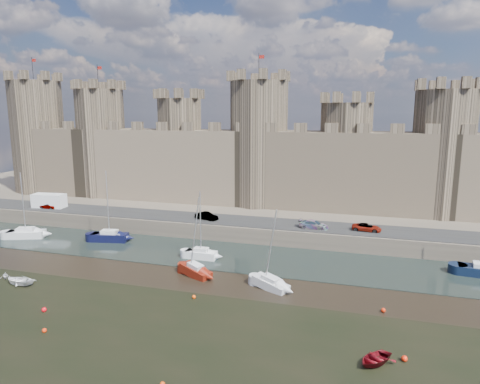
{
  "coord_description": "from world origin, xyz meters",
  "views": [
    {
      "loc": [
        21.35,
        -30.68,
        19.94
      ],
      "look_at": [
        5.99,
        22.0,
        9.65
      ],
      "focal_mm": 32.0,
      "sensor_mm": 36.0,
      "label": 1
    }
  ],
  "objects": [
    {
      "name": "van",
      "position": [
        -34.09,
        33.5,
        3.8
      ],
      "size": [
        6.16,
        2.92,
        2.6
      ],
      "primitive_type": "cube",
      "rotation": [
        0.0,
        0.0,
        0.09
      ],
      "color": "white",
      "rests_on": "quay"
    },
    {
      "name": "quay",
      "position": [
        0.0,
        60.0,
        1.25
      ],
      "size": [
        160.0,
        60.0,
        2.5
      ],
      "primitive_type": "cube",
      "color": "#4C443A",
      "rests_on": "ground"
    },
    {
      "name": "dinghy_6",
      "position": [
        -16.9,
        7.61,
        0.4
      ],
      "size": [
        4.27,
        3.37,
        0.8
      ],
      "primitive_type": "imported",
      "rotation": [
        1.57,
        0.0,
        4.54
      ],
      "color": "white",
      "rests_on": "ground"
    },
    {
      "name": "seaweed_patch",
      "position": [
        0.0,
        -6.0,
        0.01
      ],
      "size": [
        70.0,
        34.0,
        0.01
      ],
      "primitive_type": "cube",
      "color": "black",
      "rests_on": "ground"
    },
    {
      "name": "car_2",
      "position": [
        14.52,
        32.7,
        3.14
      ],
      "size": [
        4.53,
        2.08,
        1.28
      ],
      "primitive_type": "imported",
      "rotation": [
        0.0,
        0.0,
        1.51
      ],
      "color": "gray",
      "rests_on": "quay"
    },
    {
      "name": "sailboat_1",
      "position": [
        -16.21,
        25.31,
        0.86
      ],
      "size": [
        5.85,
        3.16,
        11.1
      ],
      "rotation": [
        0.0,
        0.0,
        0.19
      ],
      "color": "black",
      "rests_on": "ground"
    },
    {
      "name": "dinghy_4",
      "position": [
        23.01,
        2.35,
        0.36
      ],
      "size": [
        3.95,
        4.22,
        0.71
      ],
      "primitive_type": "imported",
      "rotation": [
        1.57,
        0.0,
        5.7
      ],
      "color": "maroon",
      "rests_on": "ground"
    },
    {
      "name": "sailboat_0",
      "position": [
        -30.12,
        23.13,
        0.82
      ],
      "size": [
        6.08,
        4.04,
        10.6
      ],
      "rotation": [
        0.0,
        0.0,
        0.36
      ],
      "color": "silver",
      "rests_on": "ground"
    },
    {
      "name": "ground",
      "position": [
        0.0,
        0.0,
        0.0
      ],
      "size": [
        160.0,
        160.0,
        0.0
      ],
      "primitive_type": "plane",
      "color": "black",
      "rests_on": "ground"
    },
    {
      "name": "buoy_2",
      "position": [
        7.93,
        -5.07,
        0.2
      ],
      "size": [
        0.4,
        0.4,
        0.4
      ],
      "primitive_type": "sphere",
      "color": "#E5410A",
      "rests_on": "ground"
    },
    {
      "name": "sailboat_5",
      "position": [
        11.79,
        14.57,
        0.69
      ],
      "size": [
        4.66,
        3.34,
        9.4
      ],
      "rotation": [
        0.0,
        0.0,
        -0.43
      ],
      "color": "silver",
      "rests_on": "ground"
    },
    {
      "name": "buoy_3",
      "position": [
        24.01,
        12.0,
        0.23
      ],
      "size": [
        0.46,
        0.46,
        0.46
      ],
      "primitive_type": "sphere",
      "color": "red",
      "rests_on": "ground"
    },
    {
      "name": "buoy_4",
      "position": [
        -6.04,
        -0.98,
        0.21
      ],
      "size": [
        0.43,
        0.43,
        0.43
      ],
      "primitive_type": "sphere",
      "color": "#FF310B",
      "rests_on": "ground"
    },
    {
      "name": "buoy_0",
      "position": [
        -9.0,
        2.46,
        0.25
      ],
      "size": [
        0.49,
        0.49,
        0.49
      ],
      "primitive_type": "sphere",
      "color": "red",
      "rests_on": "ground"
    },
    {
      "name": "castle",
      "position": [
        -0.64,
        48.0,
        11.67
      ],
      "size": [
        108.5,
        11.0,
        29.0
      ],
      "color": "#42382B",
      "rests_on": "quay"
    },
    {
      "name": "buoy_1",
      "position": [
        4.4,
        9.61,
        0.21
      ],
      "size": [
        0.43,
        0.43,
        0.43
      ],
      "primitive_type": "sphere",
      "color": "#FF4E0B",
      "rests_on": "ground"
    },
    {
      "name": "water_channel",
      "position": [
        0.0,
        24.0,
        0.04
      ],
      "size": [
        160.0,
        12.0,
        0.08
      ],
      "primitive_type": "cube",
      "color": "black",
      "rests_on": "ground"
    },
    {
      "name": "car_0",
      "position": [
        -33.78,
        32.81,
        3.08
      ],
      "size": [
        3.41,
        1.41,
        1.16
      ],
      "primitive_type": "imported",
      "rotation": [
        0.0,
        0.0,
        1.56
      ],
      "color": "gray",
      "rests_on": "quay"
    },
    {
      "name": "sailboat_2",
      "position": [
        0.43,
        21.85,
        0.77
      ],
      "size": [
        4.37,
        1.71,
        9.43
      ],
      "rotation": [
        0.0,
        0.0,
        -0.0
      ],
      "color": "silver",
      "rests_on": "ground"
    },
    {
      "name": "buoy_5",
      "position": [
        25.33,
        3.37,
        0.25
      ],
      "size": [
        0.5,
        0.5,
        0.5
      ],
      "primitive_type": "sphere",
      "color": "#F9250B",
      "rests_on": "ground"
    },
    {
      "name": "road",
      "position": [
        0.0,
        34.0,
        2.55
      ],
      "size": [
        160.0,
        7.0,
        0.1
      ],
      "primitive_type": "cube",
      "color": "black",
      "rests_on": "quay"
    },
    {
      "name": "car_3",
      "position": [
        22.24,
        33.43,
        3.09
      ],
      "size": [
        4.37,
        2.29,
        1.17
      ],
      "primitive_type": "imported",
      "rotation": [
        0.0,
        0.0,
        1.49
      ],
      "color": "gray",
      "rests_on": "quay"
    },
    {
      "name": "sailboat_4",
      "position": [
        2.1,
        15.75,
        0.74
      ],
      "size": [
        4.59,
        3.3,
        10.03
      ],
      "rotation": [
        0.0,
        0.0,
        -0.43
      ],
      "color": "maroon",
      "rests_on": "ground"
    },
    {
      "name": "dinghy_3",
      "position": [
        -19.8,
        8.5,
        0.37
      ],
      "size": [
        1.87,
        1.85,
        0.75
      ],
      "primitive_type": "imported",
      "rotation": [
        1.57,
        0.0,
        0.87
      ],
      "color": "silver",
      "rests_on": "ground"
    },
    {
      "name": "car_1",
      "position": [
        -2.96,
        33.09,
        3.15
      ],
      "size": [
        4.17,
        2.41,
        1.3
      ],
      "primitive_type": "imported",
      "rotation": [
        0.0,
        0.0,
        1.29
      ],
      "color": "gray",
      "rests_on": "quay"
    }
  ]
}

